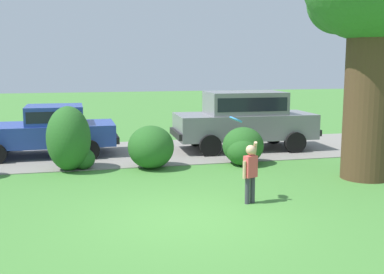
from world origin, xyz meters
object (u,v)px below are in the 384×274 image
(parked_sedan, at_px, (48,129))
(child_thrower, at_px, (250,169))
(parked_suv, at_px, (244,117))
(frisbee, at_px, (236,119))

(parked_sedan, distance_m, child_thrower, 7.56)
(parked_suv, bearing_deg, frisbee, -111.75)
(parked_sedan, relative_size, frisbee, 15.68)
(frisbee, bearing_deg, parked_suv, 68.25)
(child_thrower, bearing_deg, parked_suv, 71.15)
(parked_sedan, height_order, frisbee, frisbee)
(child_thrower, bearing_deg, frisbee, 132.66)
(parked_sedan, height_order, parked_suv, parked_suv)
(child_thrower, distance_m, frisbee, 1.05)
(parked_suv, height_order, frisbee, parked_suv)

